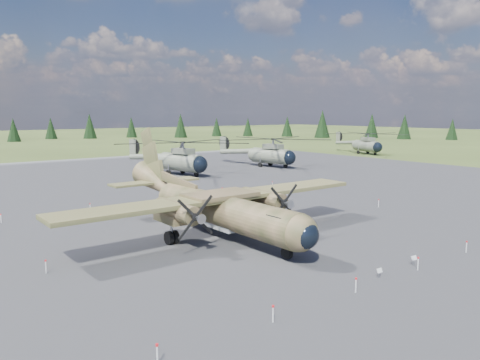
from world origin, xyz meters
TOP-DOWN VIEW (x-y plane):
  - ground at (0.00, 0.00)m, footprint 500.00×500.00m
  - apron at (0.00, 10.00)m, footprint 120.00×120.00m
  - transport_plane at (-3.15, 1.48)m, footprint 26.55×24.19m
  - helicopter_near at (12.93, 34.08)m, footprint 24.64×26.26m
  - helicopter_mid at (31.32, 33.91)m, footprint 23.62×25.56m
  - helicopter_far at (66.58, 40.07)m, footprint 23.47×24.45m
  - info_placard_left at (-1.07, -12.88)m, footprint 0.39×0.18m
  - info_placard_right at (2.64, -12.81)m, footprint 0.43×0.23m
  - barrier_fence at (-0.46, -0.08)m, footprint 33.12×29.62m
  - treeline at (-4.82, -3.80)m, footprint 317.95×316.22m

SIDE VIEW (x-z plane):
  - ground at x=0.00m, z-range 0.00..0.00m
  - apron at x=0.00m, z-range -0.02..0.02m
  - info_placard_left at x=-1.07m, z-range 0.10..0.71m
  - info_placard_right at x=2.64m, z-range 0.11..0.76m
  - barrier_fence at x=-0.46m, z-range 0.08..0.93m
  - transport_plane at x=-3.15m, z-range -1.87..6.92m
  - helicopter_far at x=66.58m, z-range 1.03..5.95m
  - helicopter_mid at x=31.32m, z-range 1.09..6.27m
  - helicopter_near at x=12.93m, z-range 1.11..6.39m
  - treeline at x=-4.82m, z-range -0.67..10.24m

